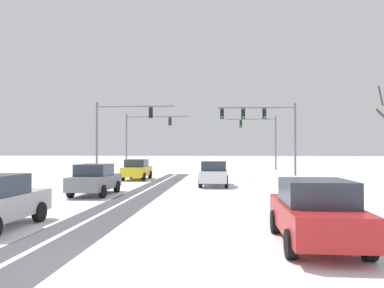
# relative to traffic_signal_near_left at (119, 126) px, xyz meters

# --- Properties ---
(ground_plane) EXTENTS (300.00, 300.00, 0.00)m
(ground_plane) POSITION_rel_traffic_signal_near_left_xyz_m (6.68, -23.98, -4.47)
(ground_plane) COLOR white
(wheel_track_left_lane) EXTENTS (1.16, 30.75, 0.01)m
(wheel_track_left_lane) POSITION_rel_traffic_signal_near_left_xyz_m (5.07, -10.00, -4.47)
(wheel_track_left_lane) COLOR #4C4C51
(wheel_track_left_lane) RESTS_ON ground
(wheel_track_right_lane) EXTENTS (0.73, 30.75, 0.01)m
(wheel_track_right_lane) POSITION_rel_traffic_signal_near_left_xyz_m (3.93, -10.00, -4.47)
(wheel_track_right_lane) COLOR #4C4C51
(wheel_track_right_lane) RESTS_ON ground
(sidewalk_kerb_right) EXTENTS (4.00, 30.75, 0.12)m
(sidewalk_kerb_right) POSITION_rel_traffic_signal_near_left_xyz_m (16.65, -11.40, -4.41)
(sidewalk_kerb_right) COLOR white
(sidewalk_kerb_right) RESTS_ON ground
(traffic_signal_near_left) EXTENTS (6.80, 0.40, 6.50)m
(traffic_signal_near_left) POSITION_rel_traffic_signal_near_left_xyz_m (0.00, 0.00, 0.00)
(traffic_signal_near_left) COLOR slate
(traffic_signal_near_left) RESTS_ON ground
(traffic_signal_near_right) EXTENTS (6.83, 0.75, 6.50)m
(traffic_signal_near_right) POSITION_rel_traffic_signal_near_left_xyz_m (12.53, 1.78, 0.34)
(traffic_signal_near_right) COLOR slate
(traffic_signal_near_right) RESTS_ON ground
(traffic_signal_far_left) EXTENTS (7.23, 0.49, 6.50)m
(traffic_signal_far_left) POSITION_rel_traffic_signal_near_left_xyz_m (0.14, 9.88, 0.02)
(traffic_signal_far_left) COLOR slate
(traffic_signal_far_left) RESTS_ON ground
(traffic_signal_far_right) EXTENTS (6.00, 0.39, 6.50)m
(traffic_signal_far_right) POSITION_rel_traffic_signal_near_left_xyz_m (13.62, 14.03, -0.05)
(traffic_signal_far_right) COLOR slate
(traffic_signal_far_right) RESTS_ON ground
(car_yellow_cab_lead) EXTENTS (1.85, 4.11, 1.62)m
(car_yellow_cab_lead) POSITION_rel_traffic_signal_near_left_xyz_m (2.05, -1.95, -3.66)
(car_yellow_cab_lead) COLOR yellow
(car_yellow_cab_lead) RESTS_ON ground
(car_white_second) EXTENTS (1.89, 4.13, 1.62)m
(car_white_second) POSITION_rel_traffic_signal_near_left_xyz_m (8.33, -6.88, -3.66)
(car_white_second) COLOR silver
(car_white_second) RESTS_ON ground
(car_grey_third) EXTENTS (1.85, 4.11, 1.62)m
(car_grey_third) POSITION_rel_traffic_signal_near_left_xyz_m (2.20, -12.29, -3.66)
(car_grey_third) COLOR slate
(car_grey_third) RESTS_ON ground
(car_red_fifth) EXTENTS (1.86, 4.11, 1.62)m
(car_red_fifth) POSITION_rel_traffic_signal_near_left_xyz_m (11.14, -22.02, -3.66)
(car_red_fifth) COLOR red
(car_red_fifth) RESTS_ON ground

